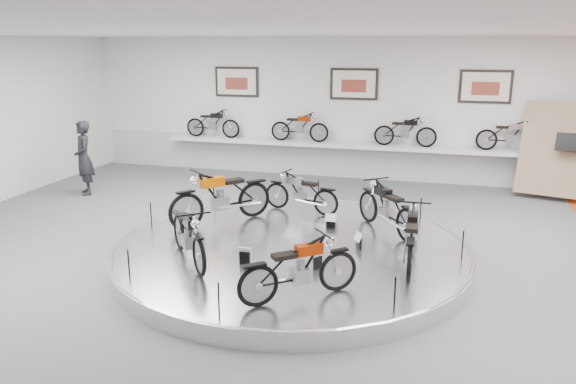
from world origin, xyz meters
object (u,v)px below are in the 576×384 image
(visitor, at_px, (84,158))
(bike_e, at_px, (299,268))
(bike_a, at_px, (387,207))
(shelf, at_px, (351,146))
(bike_f, at_px, (412,237))
(bike_c, at_px, (221,196))
(bike_b, at_px, (301,192))
(display_platform, at_px, (292,252))
(bike_d, at_px, (188,234))

(visitor, bearing_deg, bike_e, 11.48)
(bike_a, bearing_deg, visitor, 37.72)
(shelf, distance_m, bike_f, 7.13)
(shelf, distance_m, bike_e, 8.54)
(shelf, relative_size, bike_a, 6.63)
(shelf, relative_size, visitor, 5.74)
(bike_c, bearing_deg, bike_f, 112.07)
(bike_b, bearing_deg, bike_e, 117.74)
(bike_f, distance_m, visitor, 9.14)
(display_platform, xyz_separation_m, visitor, (-6.36, 3.00, 0.81))
(visitor, bearing_deg, bike_f, 25.60)
(bike_a, relative_size, visitor, 0.87)
(bike_f, bearing_deg, bike_a, 17.83)
(bike_b, bearing_deg, visitor, 4.21)
(bike_e, bearing_deg, bike_d, 117.89)
(bike_c, distance_m, bike_e, 3.76)
(shelf, distance_m, bike_c, 5.84)
(bike_e, relative_size, bike_f, 0.96)
(display_platform, relative_size, bike_a, 3.86)
(bike_b, bearing_deg, bike_a, 170.81)
(bike_b, distance_m, bike_d, 3.41)
(bike_e, relative_size, visitor, 0.82)
(bike_b, relative_size, bike_c, 0.77)
(bike_a, bearing_deg, bike_f, 160.19)
(shelf, distance_m, bike_b, 4.43)
(bike_a, bearing_deg, bike_c, 57.19)
(bike_b, xyz_separation_m, bike_c, (-1.35, -1.18, 0.13))
(bike_a, relative_size, bike_f, 1.01)
(display_platform, xyz_separation_m, bike_c, (-1.68, 0.81, 0.71))
(bike_f, bearing_deg, bike_d, 101.77)
(bike_b, xyz_separation_m, bike_e, (1.02, -4.09, 0.03))
(bike_c, bearing_deg, bike_d, 46.80)
(bike_e, bearing_deg, display_platform, 68.03)
(bike_a, height_order, bike_f, bike_a)
(bike_b, bearing_deg, shelf, -80.50)
(bike_a, height_order, bike_e, bike_a)
(shelf, height_order, bike_b, bike_b)
(bike_c, relative_size, bike_d, 1.18)
(shelf, bearing_deg, bike_a, -73.30)
(bike_c, xyz_separation_m, bike_d, (0.26, -2.06, -0.09))
(display_platform, distance_m, visitor, 7.08)
(bike_a, bearing_deg, shelf, -22.62)
(bike_b, distance_m, bike_f, 3.43)
(shelf, bearing_deg, bike_e, -85.40)
(bike_a, height_order, bike_b, bike_a)
(display_platform, relative_size, bike_c, 3.33)
(bike_c, xyz_separation_m, bike_f, (3.80, -1.21, -0.08))
(shelf, distance_m, bike_a, 5.45)
(bike_d, xyz_separation_m, bike_f, (3.55, 0.85, 0.01))
(bike_d, xyz_separation_m, bike_e, (2.11, -0.86, -0.01))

